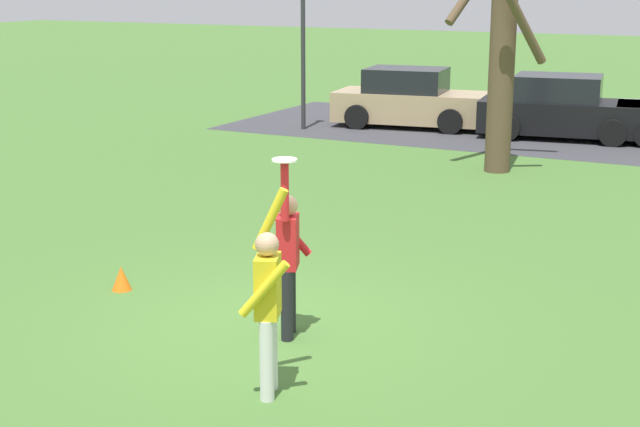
% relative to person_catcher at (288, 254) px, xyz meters
% --- Properties ---
extents(ground_plane, '(120.00, 120.00, 0.00)m').
position_rel_person_catcher_xyz_m(ground_plane, '(-0.31, 0.20, -0.98)').
color(ground_plane, '#426B2D').
extents(person_catcher, '(0.49, 0.59, 2.08)m').
position_rel_person_catcher_xyz_m(person_catcher, '(0.00, 0.00, 0.00)').
color(person_catcher, black).
rests_on(person_catcher, ground_plane).
extents(person_defender, '(0.58, 0.64, 2.04)m').
position_rel_person_catcher_xyz_m(person_defender, '(0.57, -1.43, -0.00)').
color(person_defender, silver).
rests_on(person_defender, ground_plane).
extents(frisbee_disc, '(0.27, 0.27, 0.02)m').
position_rel_person_catcher_xyz_m(frisbee_disc, '(0.08, -0.21, 1.11)').
color(frisbee_disc, white).
rests_on(frisbee_disc, person_catcher).
extents(parked_car_tan, '(4.31, 2.48, 1.59)m').
position_rel_person_catcher_xyz_m(parked_car_tan, '(-4.50, 15.01, -0.25)').
color(parked_car_tan, tan).
rests_on(parked_car_tan, ground_plane).
extents(parked_car_black, '(4.31, 2.48, 1.59)m').
position_rel_person_catcher_xyz_m(parked_car_black, '(-0.38, 15.03, -0.25)').
color(parked_car_black, black).
rests_on(parked_car_black, ground_plane).
extents(parking_strip, '(21.02, 6.40, 0.01)m').
position_rel_person_catcher_xyz_m(parking_strip, '(1.27, 15.27, -0.98)').
color(parking_strip, '#38383D').
rests_on(parking_strip, ground_plane).
extents(bare_tree_tall, '(2.18, 2.03, 6.26)m').
position_rel_person_catcher_xyz_m(bare_tree_tall, '(-0.59, 10.21, 1.76)').
color(bare_tree_tall, brown).
rests_on(bare_tree_tall, ground_plane).
extents(lamppost_by_lot, '(0.28, 0.28, 4.26)m').
position_rel_person_catcher_xyz_m(lamppost_by_lot, '(-6.87, 13.27, 1.60)').
color(lamppost_by_lot, '#2D2D33').
rests_on(lamppost_by_lot, ground_plane).
extents(field_cone_orange, '(0.26, 0.26, 0.32)m').
position_rel_person_catcher_xyz_m(field_cone_orange, '(-2.73, 0.42, -0.82)').
color(field_cone_orange, orange).
rests_on(field_cone_orange, ground_plane).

